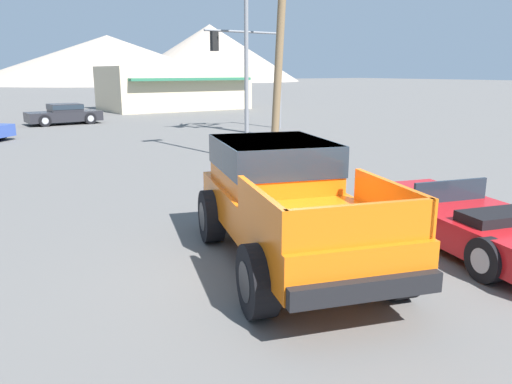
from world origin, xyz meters
name	(u,v)px	position (x,y,z in m)	size (l,w,h in m)	color
ground_plane	(282,263)	(0.00, 0.00, 0.00)	(320.00, 320.00, 0.00)	#5B5956
orange_pickup_truck	(284,194)	(0.18, 0.20, 1.07)	(3.34, 5.36, 1.88)	orange
red_convertible_car	(468,221)	(3.27, -1.10, 0.43)	(2.95, 4.90, 1.06)	#B21419
parked_car_dark	(64,114)	(2.20, 24.39, 0.60)	(4.10, 2.00, 1.17)	#232328
traffic_light_main	(251,58)	(9.59, 15.81, 3.66)	(4.53, 0.38, 5.14)	slate
street_lamp_post	(246,13)	(4.57, 8.29, 4.82)	(0.90, 0.24, 8.07)	slate
storefront_building	(174,88)	(12.50, 31.94, 1.68)	(10.87, 7.20, 3.36)	beige
distant_mountain_range	(40,56)	(20.83, 129.19, 6.68)	(163.51, 79.59, 16.55)	gray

